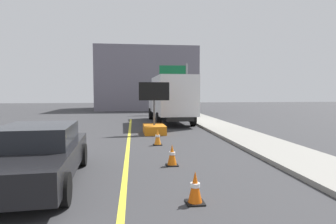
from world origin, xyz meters
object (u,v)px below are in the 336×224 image
at_px(pickup_car, 36,154).
at_px(highway_guide_sign, 179,80).
at_px(box_truck, 171,98).
at_px(traffic_cone_far_lane, 172,155).
at_px(traffic_cone_mid_lane, 195,188).
at_px(traffic_cone_curbside, 158,137).
at_px(arrow_board_trailer, 154,124).

distance_m(pickup_car, highway_guide_sign, 21.84).
height_order(box_truck, traffic_cone_far_lane, box_truck).
xyz_separation_m(highway_guide_sign, traffic_cone_mid_lane, (-3.26, -22.27, -3.11)).
bearing_deg(traffic_cone_far_lane, pickup_car, -160.67).
distance_m(box_truck, traffic_cone_curbside, 8.63).
xyz_separation_m(highway_guide_sign, traffic_cone_far_lane, (-3.32, -19.39, -3.11)).
xyz_separation_m(arrow_board_trailer, box_truck, (1.54, 5.07, 1.29)).
relative_size(box_truck, pickup_car, 1.62).
bearing_deg(traffic_cone_mid_lane, box_truck, 84.40).
height_order(traffic_cone_mid_lane, traffic_cone_curbside, traffic_cone_curbside).
relative_size(highway_guide_sign, traffic_cone_far_lane, 7.80).
bearing_deg(box_truck, arrow_board_trailer, -106.86).
bearing_deg(arrow_board_trailer, pickup_car, -113.53).
height_order(box_truck, pickup_car, box_truck).
relative_size(box_truck, highway_guide_sign, 1.53).
xyz_separation_m(pickup_car, traffic_cone_curbside, (3.29, 4.49, -0.37)).
relative_size(box_truck, traffic_cone_curbside, 11.41).
bearing_deg(box_truck, traffic_cone_mid_lane, -95.60).
bearing_deg(pickup_car, traffic_cone_mid_lane, -25.61).
bearing_deg(traffic_cone_mid_lane, traffic_cone_curbside, 91.96).
distance_m(highway_guide_sign, traffic_cone_far_lane, 19.91).
bearing_deg(box_truck, traffic_cone_curbside, -101.08).
relative_size(pickup_car, traffic_cone_curbside, 7.04).
height_order(box_truck, highway_guide_sign, highway_guide_sign).
xyz_separation_m(arrow_board_trailer, traffic_cone_mid_lane, (0.11, -9.45, -0.17)).
bearing_deg(traffic_cone_curbside, arrow_board_trailer, 88.27).
distance_m(arrow_board_trailer, highway_guide_sign, 13.57).
height_order(pickup_car, traffic_cone_curbside, pickup_car).
height_order(arrow_board_trailer, highway_guide_sign, highway_guide_sign).
distance_m(traffic_cone_mid_lane, traffic_cone_far_lane, 2.88).
relative_size(box_truck, traffic_cone_mid_lane, 11.88).
bearing_deg(pickup_car, box_truck, 69.03).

